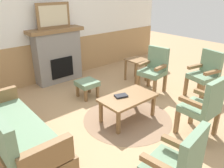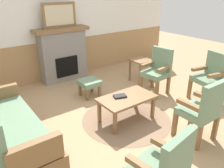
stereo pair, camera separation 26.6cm
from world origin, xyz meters
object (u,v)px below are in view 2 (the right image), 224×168
Objects in this scene: footstool at (89,84)px; armchair_near_fireplace at (158,69)px; fireplace at (63,54)px; armchair_front_left at (164,168)px; couch at (11,128)px; armchair_by_window_left at (210,75)px; armchair_front_center at (202,109)px; side_table at (141,64)px; coffee_table at (127,100)px; book_on_table at (120,96)px; framed_picture at (59,15)px.

armchair_near_fireplace is (1.29, -0.70, 0.25)m from footstool.
fireplace is 1.33× the size of armchair_front_left.
couch is 1.84× the size of armchair_by_window_left.
couch is 1.84× the size of armchair_near_fireplace.
armchair_front_center is (2.31, -1.36, 0.14)m from couch.
armchair_front_left is 1.78× the size of side_table.
coffee_table is at bearing -8.66° from couch.
book_on_table is at bearing 141.17° from coffee_table.
framed_picture is 2.57m from book_on_table.
side_table is at bearing 68.06° from armchair_front_center.
framed_picture is 3.50m from armchair_by_window_left.
side_table is at bearing 35.66° from book_on_table.
armchair_front_left is 1.00× the size of armchair_front_center.
coffee_table is at bearing -159.34° from armchair_near_fireplace.
armchair_front_center reaches higher than coffee_table.
armchair_by_window_left is at bearing -13.48° from book_on_table.
armchair_front_center reaches higher than footstool.
armchair_front_center is at bearing -76.69° from footstool.
armchair_by_window_left is (1.87, -1.57, 0.25)m from footstool.
couch is at bearing -153.07° from footstool.
framed_picture reaches higher than side_table.
couch is 1.72m from book_on_table.
footstool is 0.41× the size of armchair_by_window_left.
armchair_by_window_left is at bearing -56.10° from framed_picture.
coffee_table is at bearing -89.44° from framed_picture.
armchair_by_window_left is at bearing -11.92° from coffee_table.
armchair_front_left is at bearing -118.55° from coffee_table.
armchair_near_fireplace is at bearing -56.24° from framed_picture.
armchair_front_left is at bearing -114.73° from book_on_table.
book_on_table is 1.77m from armchair_front_left.
fireplace is 3.35m from armchair_by_window_left.
fireplace is at bearing 123.90° from armchair_by_window_left.
footstool is at bearing 26.93° from couch.
fireplace is at bearing 78.32° from armchair_front_left.
armchair_front_left reaches higher than coffee_table.
side_table is at bearing 15.27° from couch.
couch is at bearing 169.68° from armchair_by_window_left.
armchair_by_window_left reaches higher than footstool.
armchair_by_window_left is at bearing 27.47° from armchair_front_center.
armchair_near_fireplace reaches higher than coffee_table.
side_table is at bearing 50.15° from armchair_front_left.
couch is 4.50× the size of footstool.
framed_picture is 0.82× the size of armchair_by_window_left.
footstool is at bearing -90.24° from framed_picture.
footstool is 2.34m from armchair_front_center.
armchair_front_center is at bearing -111.94° from side_table.
side_table is (0.90, 2.24, -0.10)m from armchair_front_center.
armchair_by_window_left is at bearing -56.10° from fireplace.
armchair_near_fireplace is 1.00× the size of armchair_front_left.
framed_picture is 3.66m from armchair_front_center.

